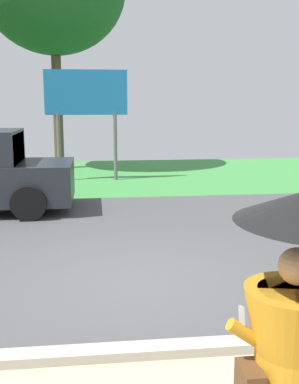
# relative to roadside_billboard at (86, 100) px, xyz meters

# --- Properties ---
(ground_plane) EXTENTS (40.00, 22.00, 0.20)m
(ground_plane) POSITION_rel_roadside_billboard_xyz_m (0.79, -6.02, -2.60)
(ground_plane) COLOR #4C4C4F
(roadside_billboard) EXTENTS (2.60, 0.12, 3.50)m
(roadside_billboard) POSITION_rel_roadside_billboard_xyz_m (0.00, 0.00, 0.00)
(roadside_billboard) COLOR slate
(roadside_billboard) RESTS_ON ground_plane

